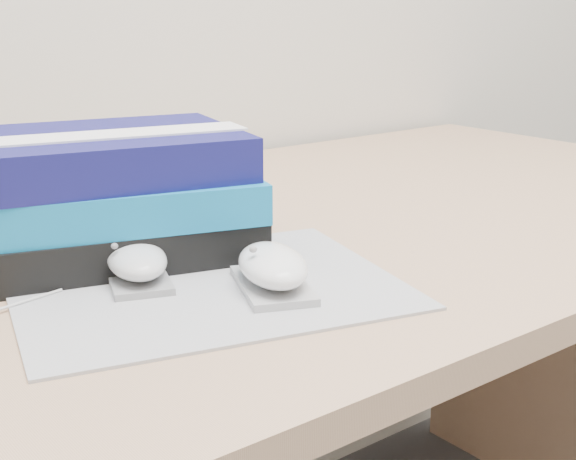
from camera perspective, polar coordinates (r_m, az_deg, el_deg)
desk at (r=1.11m, az=-3.65°, el=-10.62°), size 1.60×0.80×0.73m
mousepad at (r=0.76m, az=-5.82°, el=-4.05°), size 0.41×0.35×0.00m
mouse_rear at (r=0.78m, az=-10.69°, el=-2.32°), size 0.09×0.11×0.04m
mouse_front at (r=0.74m, az=-1.10°, el=-2.77°), size 0.10×0.12×0.05m
book_stack at (r=0.87m, az=-11.96°, el=2.53°), size 0.32×0.28×0.13m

